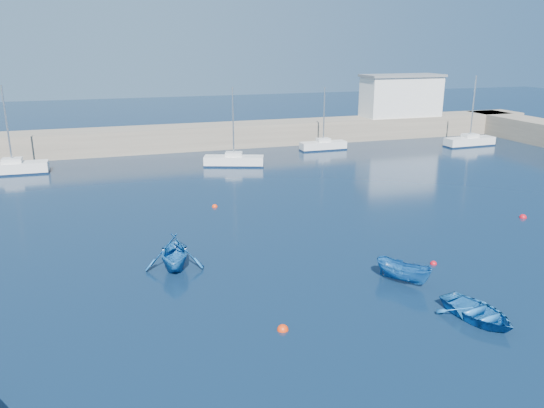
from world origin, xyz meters
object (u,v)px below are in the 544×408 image
object	(u,v)px
sailboat_8	(469,141)
dinghy_center	(478,312)
dinghy_left	(174,252)
sailboat_7	(323,145)
sailboat_5	(13,168)
dinghy_right	(404,272)
harbor_office	(401,97)
sailboat_6	(234,160)

from	to	relation	value
sailboat_8	dinghy_center	xyz separation A→B (m)	(-26.60, -34.88, -0.20)
sailboat_8	dinghy_left	world-z (taller)	sailboat_8
sailboat_7	dinghy_center	distance (m)	39.03
sailboat_8	dinghy_left	bearing A→B (deg)	121.19
sailboat_5	dinghy_right	size ratio (longest dim) A/B	2.71
harbor_office	sailboat_8	bearing A→B (deg)	-64.30
harbor_office	sailboat_7	xyz separation A→B (m)	(-13.23, -5.74, -4.56)
sailboat_7	harbor_office	bearing A→B (deg)	-66.53
sailboat_7	dinghy_center	world-z (taller)	sailboat_7
sailboat_6	dinghy_left	size ratio (longest dim) A/B	2.14
sailboat_8	dinghy_left	xyz separation A→B (m)	(-38.33, -25.14, 0.38)
dinghy_left	dinghy_right	bearing A→B (deg)	-16.62
sailboat_5	dinghy_right	world-z (taller)	sailboat_5
sailboat_5	dinghy_left	bearing A→B (deg)	-155.72
dinghy_right	sailboat_5	bearing A→B (deg)	92.57
harbor_office	dinghy_right	bearing A→B (deg)	-120.74
sailboat_8	sailboat_5	bearing A→B (deg)	86.49
sailboat_5	sailboat_7	size ratio (longest dim) A/B	1.15
sailboat_8	dinghy_center	distance (m)	43.86
sailboat_7	sailboat_6	bearing A→B (deg)	112.65
sailboat_6	dinghy_right	distance (m)	28.78
harbor_office	dinghy_center	world-z (taller)	harbor_office
sailboat_5	sailboat_8	xyz separation A→B (m)	(49.46, -1.25, -0.03)
sailboat_5	dinghy_center	bearing A→B (deg)	-146.25
sailboat_6	dinghy_left	distance (m)	25.08
dinghy_right	sailboat_8	bearing A→B (deg)	15.95
sailboat_5	sailboat_6	world-z (taller)	sailboat_5
sailboat_5	dinghy_center	world-z (taller)	sailboat_5
harbor_office	sailboat_8	world-z (taller)	sailboat_8
harbor_office	sailboat_7	distance (m)	15.13
dinghy_left	sailboat_7	bearing A→B (deg)	63.70
sailboat_7	dinghy_center	bearing A→B (deg)	166.50
harbor_office	sailboat_5	bearing A→B (deg)	-170.50
sailboat_7	sailboat_8	bearing A→B (deg)	-99.96
sailboat_5	sailboat_7	world-z (taller)	sailboat_5
sailboat_5	dinghy_left	xyz separation A→B (m)	(11.13, -26.39, 0.35)
sailboat_7	dinghy_center	size ratio (longest dim) A/B	1.98
sailboat_8	harbor_office	bearing A→B (deg)	23.63
sailboat_5	dinghy_right	bearing A→B (deg)	-144.12
dinghy_center	sailboat_5	bearing A→B (deg)	110.85
sailboat_8	dinghy_left	distance (m)	45.84
harbor_office	sailboat_6	distance (m)	27.46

